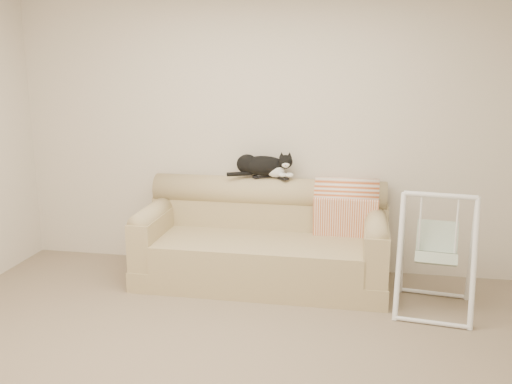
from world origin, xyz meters
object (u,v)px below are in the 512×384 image
(remote_a, at_px, (262,176))
(tuxedo_cat, at_px, (263,166))
(baby_swing, at_px, (436,252))
(remote_b, at_px, (281,178))
(sofa, at_px, (263,242))

(remote_a, relative_size, tuxedo_cat, 0.29)
(baby_swing, bearing_deg, tuxedo_cat, 157.10)
(remote_b, bearing_deg, remote_a, 170.37)
(tuxedo_cat, bearing_deg, remote_a, 124.27)
(sofa, height_order, baby_swing, baby_swing)
(remote_b, bearing_deg, tuxedo_cat, 172.47)
(remote_a, xyz_separation_m, remote_b, (0.18, -0.03, -0.00))
(sofa, xyz_separation_m, remote_b, (0.13, 0.22, 0.56))
(sofa, distance_m, baby_swing, 1.51)
(remote_a, distance_m, baby_swing, 1.69)
(tuxedo_cat, xyz_separation_m, baby_swing, (1.50, -0.63, -0.53))
(tuxedo_cat, relative_size, baby_swing, 0.63)
(remote_b, height_order, baby_swing, baby_swing)
(sofa, bearing_deg, remote_b, 59.70)
(remote_b, xyz_separation_m, tuxedo_cat, (-0.18, 0.02, 0.10))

